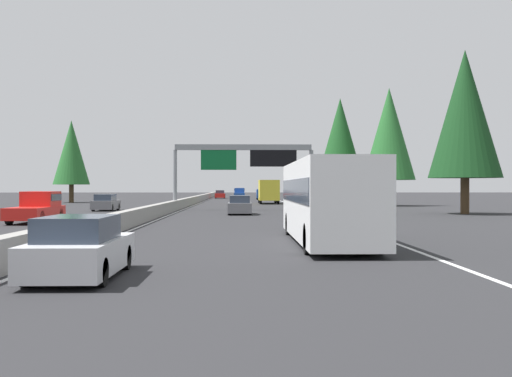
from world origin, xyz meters
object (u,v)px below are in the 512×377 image
Objects in this scene: sign_gantry_overhead at (245,158)px; oncoming_near at (106,203)px; box_truck_mid_center at (268,191)px; bus_distant_b at (326,198)px; conifer_right_mid at (389,134)px; sedan_far_right at (80,249)px; pickup_near_center at (239,193)px; sedan_mid_right at (220,195)px; conifer_right_near at (465,114)px; sedan_distant_a at (240,206)px; conifer_left_mid at (71,153)px; conifer_right_far at (340,140)px; minivan_far_left at (263,194)px; oncoming_far at (38,207)px.

oncoming_near is at bearing 91.89° from sign_gantry_overhead.
bus_distant_b is at bearing 179.84° from box_truck_mid_center.
sign_gantry_overhead is at bearing 128.30° from conifer_right_mid.
oncoming_near is (40.97, 8.28, 0.00)m from sedan_far_right.
pickup_near_center is 61.29m from oncoming_near.
sedan_mid_right is at bearing 4.24° from sign_gantry_overhead.
sign_gantry_overhead is 0.98× the size of conifer_right_near.
bus_distant_b is (8.88, -7.06, 1.03)m from sedan_far_right.
pickup_near_center is (67.92, 0.25, 0.23)m from sedan_distant_a.
conifer_left_mid is (35.77, 22.63, 6.01)m from sedan_distant_a.
conifer_right_far is (-38.71, -15.69, 7.06)m from sedan_mid_right.
bus_distant_b is 2.61× the size of oncoming_near.
conifer_right_mid is 1.03× the size of conifer_right_far.
conifer_right_near is at bearing -131.35° from conifer_left_mid.
sedan_far_right is at bearing 141.50° from bus_distant_b.
oncoming_far is at bearing 166.34° from minivan_far_left.
pickup_near_center is 0.43× the size of conifer_right_mid.
conifer_right_mid is (-44.05, -20.31, 7.31)m from sedan_mid_right.
sign_gantry_overhead is at bearing 172.12° from box_truck_mid_center.
oncoming_far is (-75.37, 8.36, 0.23)m from sedan_mid_right.
pickup_near_center is at bearing 0.69° from sign_gantry_overhead.
oncoming_near is 0.35× the size of conifer_right_far.
sign_gantry_overhead reaches higher than box_truck_mid_center.
conifer_right_mid is (-47.03, -16.83, 7.08)m from pickup_near_center.
conifer_right_far is (26.24, -11.95, 7.06)m from sedan_distant_a.
pickup_near_center is (2.98, -3.49, 0.23)m from sedan_mid_right.
sedan_mid_right is at bearing 171.80° from oncoming_near.
sedan_far_right is 0.52× the size of box_truck_mid_center.
box_truck_mid_center is 27.22m from conifer_left_mid.
oncoming_far is at bearing 20.26° from sedan_far_right.
box_truck_mid_center reaches higher than sedan_far_right.
oncoming_far is (-10.43, 12.10, 0.23)m from sedan_distant_a.
bus_distant_b reaches higher than box_truck_mid_center.
minivan_far_left is 0.38× the size of conifer_right_mid.
oncoming_far reaches higher than sedan_distant_a.
conifer_right_far is at bearing -9.63° from bus_distant_b.
bus_distant_b reaches higher than pickup_near_center.
sedan_mid_right is (56.77, 4.21, -4.05)m from sign_gantry_overhead.
sedan_distant_a is 30.40m from box_truck_mid_center.
oncoming_far is at bearing -0.39° from oncoming_near.
sign_gantry_overhead is at bearing 145.94° from oncoming_far.
bus_distant_b reaches higher than sedan_mid_right.
box_truck_mid_center is 0.77× the size of conifer_left_mid.
oncoming_near is at bearing 11.43° from sedan_far_right.
conifer_right_far is (-27.94, -8.36, 6.79)m from minivan_far_left.
box_truck_mid_center is at bearing -174.30° from pickup_near_center.
conifer_right_near is at bearing -165.17° from pickup_near_center.
minivan_far_left is (-10.76, -7.33, 0.27)m from sedan_mid_right.
sedan_far_right is 1.00× the size of sedan_mid_right.
conifer_right_far is at bearing -163.35° from minivan_far_left.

